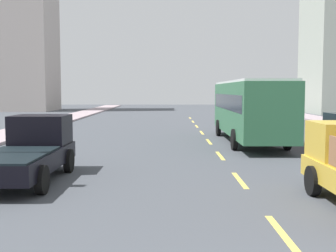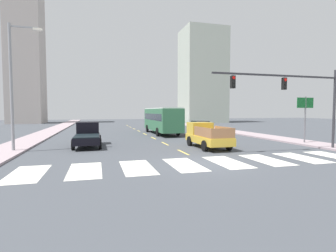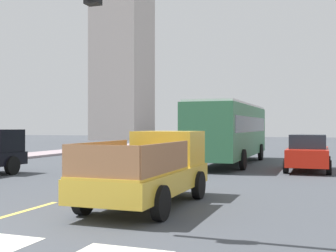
# 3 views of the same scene
# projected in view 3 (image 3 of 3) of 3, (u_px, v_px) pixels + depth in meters

# --- Properties ---
(sidewalk_left) EXTENTS (2.84, 110.00, 0.15)m
(sidewalk_left) POSITION_uv_depth(u_px,v_px,m) (9.00, 157.00, 28.18)
(sidewalk_left) COLOR #A39096
(sidewalk_left) RESTS_ON ground
(lane_dash_0) EXTENTS (0.16, 2.40, 0.01)m
(lane_dash_0) POSITION_uv_depth(u_px,v_px,m) (28.00, 210.00, 10.87)
(lane_dash_0) COLOR #E4C351
(lane_dash_0) RESTS_ON ground
(lane_dash_1) EXTENTS (0.16, 2.40, 0.01)m
(lane_dash_1) POSITION_uv_depth(u_px,v_px,m) (117.00, 185.00, 15.58)
(lane_dash_1) COLOR #E4C351
(lane_dash_1) RESTS_ON ground
(lane_dash_2) EXTENTS (0.16, 2.40, 0.01)m
(lane_dash_2) POSITION_uv_depth(u_px,v_px,m) (164.00, 171.00, 20.29)
(lane_dash_2) COLOR #E4C351
(lane_dash_2) RESTS_ON ground
(lane_dash_3) EXTENTS (0.16, 2.40, 0.01)m
(lane_dash_3) POSITION_uv_depth(u_px,v_px,m) (194.00, 163.00, 25.00)
(lane_dash_3) COLOR #E4C351
(lane_dash_3) RESTS_ON ground
(lane_dash_4) EXTENTS (0.16, 2.40, 0.01)m
(lane_dash_4) POSITION_uv_depth(u_px,v_px,m) (215.00, 157.00, 29.71)
(lane_dash_4) COLOR #E4C351
(lane_dash_4) RESTS_ON ground
(lane_dash_5) EXTENTS (0.16, 2.40, 0.01)m
(lane_dash_5) POSITION_uv_depth(u_px,v_px,m) (229.00, 153.00, 34.42)
(lane_dash_5) COLOR #E4C351
(lane_dash_5) RESTS_ON ground
(lane_dash_6) EXTENTS (0.16, 2.40, 0.01)m
(lane_dash_6) POSITION_uv_depth(u_px,v_px,m) (241.00, 149.00, 39.12)
(lane_dash_6) COLOR #E4C351
(lane_dash_6) RESTS_ON ground
(lane_dash_7) EXTENTS (0.16, 2.40, 0.01)m
(lane_dash_7) POSITION_uv_depth(u_px,v_px,m) (249.00, 147.00, 43.83)
(lane_dash_7) COLOR #E4C351
(lane_dash_7) RESTS_ON ground
(pickup_stakebed) EXTENTS (2.18, 5.20, 1.96)m
(pickup_stakebed) POSITION_uv_depth(u_px,v_px,m) (153.00, 169.00, 11.84)
(pickup_stakebed) COLOR gold
(pickup_stakebed) RESTS_ON ground
(city_bus) EXTENTS (2.72, 10.80, 3.32)m
(city_bus) POSITION_uv_depth(u_px,v_px,m) (230.00, 129.00, 24.02)
(city_bus) COLOR #316C48
(city_bus) RESTS_ON ground
(sedan_far) EXTENTS (2.02, 4.40, 1.72)m
(sedan_far) POSITION_uv_depth(u_px,v_px,m) (308.00, 153.00, 20.27)
(sedan_far) COLOR red
(sedan_far) RESTS_ON ground
(block_mid_left) EXTENTS (7.45, 8.13, 30.91)m
(block_mid_left) POSITION_uv_depth(u_px,v_px,m) (123.00, 39.00, 66.48)
(block_mid_left) COLOR #ADA39E
(block_mid_left) RESTS_ON ground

